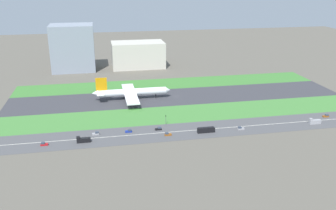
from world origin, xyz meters
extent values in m
plane|color=#5B564C|center=(0.00, 0.00, 0.00)|extent=(800.00, 800.00, 0.00)
cube|color=#38383D|center=(0.00, 0.00, 0.05)|extent=(280.00, 46.00, 0.10)
cube|color=#3D7A33|center=(0.00, 41.00, 0.05)|extent=(280.00, 36.00, 0.10)
cube|color=#427F38|center=(0.00, -41.00, 0.05)|extent=(280.00, 36.00, 0.10)
cube|color=#4C4C4F|center=(0.00, -73.00, 0.05)|extent=(280.00, 28.00, 0.10)
cube|color=silver|center=(0.00, -73.00, 0.11)|extent=(266.00, 0.50, 0.01)
cylinder|color=white|center=(-38.09, 0.00, 6.30)|extent=(56.00, 6.00, 6.00)
cone|color=white|center=(-8.09, 0.00, 6.30)|extent=(4.00, 5.70, 5.70)
cone|color=white|center=(-68.59, 0.00, 7.10)|extent=(5.00, 5.40, 5.40)
cube|color=orange|center=(-63.09, 0.00, 14.30)|extent=(9.00, 0.80, 11.00)
cube|color=white|center=(-64.09, 0.00, 7.30)|extent=(6.00, 16.00, 0.60)
cube|color=white|center=(-40.09, 15.00, 5.10)|extent=(10.00, 26.00, 1.00)
cylinder|color=gray|center=(-39.09, 9.00, 2.90)|extent=(5.00, 3.20, 3.20)
cube|color=white|center=(-40.09, -15.00, 5.10)|extent=(10.00, 26.00, 1.00)
cylinder|color=gray|center=(-39.09, -9.00, 2.90)|extent=(5.00, 3.20, 3.20)
cylinder|color=black|center=(-18.49, 0.00, 1.70)|extent=(1.00, 1.00, 3.20)
cylinder|color=black|center=(-42.09, 3.50, 1.70)|extent=(1.00, 1.00, 3.20)
cylinder|color=black|center=(-42.09, -3.50, 1.70)|extent=(1.00, 1.00, 3.20)
cube|color=navy|center=(-47.86, -68.00, 0.65)|extent=(4.40, 1.80, 1.10)
cube|color=#333D4C|center=(-47.06, -68.00, 1.65)|extent=(2.20, 1.66, 0.90)
cube|color=black|center=(-76.33, -78.00, 1.50)|extent=(8.40, 2.50, 2.80)
cube|color=black|center=(-79.53, -78.00, 3.50)|extent=(2.00, 2.30, 1.20)
cube|color=#99999E|center=(80.54, -78.00, 1.50)|extent=(8.40, 2.50, 2.80)
cube|color=#99999E|center=(77.34, -78.00, 3.50)|extent=(2.00, 2.30, 1.20)
cube|color=#99999E|center=(26.25, -78.00, 0.65)|extent=(4.40, 1.80, 1.10)
cube|color=#333D4C|center=(25.45, -78.00, 1.65)|extent=(2.20, 1.66, 0.90)
cube|color=#99999E|center=(-68.98, -68.00, 0.65)|extent=(4.40, 1.80, 1.10)
cube|color=#333D4C|center=(-68.18, -68.00, 1.65)|extent=(2.20, 1.66, 0.90)
cube|color=brown|center=(-23.36, -78.00, 0.65)|extent=(4.40, 1.80, 1.10)
cube|color=#333D4C|center=(-24.16, -78.00, 1.65)|extent=(2.20, 1.66, 0.90)
cube|color=black|center=(2.02, -78.00, 1.60)|extent=(11.60, 2.50, 3.00)
cube|color=black|center=(1.92, -78.00, 3.35)|extent=(10.80, 2.30, 0.50)
cube|color=brown|center=(95.55, -68.00, 0.65)|extent=(4.40, 1.80, 1.10)
cube|color=#333D4C|center=(96.35, -68.00, 1.65)|extent=(2.20, 1.66, 0.90)
cube|color=black|center=(-27.96, -68.00, 0.65)|extent=(4.40, 1.80, 1.10)
cube|color=#333D4C|center=(-27.16, -68.00, 1.65)|extent=(2.20, 1.66, 0.90)
cube|color=#B2191E|center=(-99.66, -78.00, 0.65)|extent=(4.40, 1.80, 1.10)
cube|color=#333D4C|center=(-100.46, -78.00, 1.65)|extent=(2.20, 1.66, 0.90)
cylinder|color=#4C4C51|center=(-21.38, -60.00, 3.10)|extent=(0.24, 0.24, 6.00)
cube|color=black|center=(-21.38, -60.00, 6.70)|extent=(0.36, 0.36, 1.20)
sphere|color=#19D826|center=(-21.38, -60.20, 7.00)|extent=(0.24, 0.24, 0.24)
cube|color=gray|center=(-90.00, 114.00, 24.49)|extent=(45.10, 35.63, 48.99)
cube|color=beige|center=(-19.97, 114.00, 14.12)|extent=(57.76, 32.90, 28.24)
cylinder|color=silver|center=(-10.86, 159.00, 6.86)|extent=(24.31, 24.31, 13.71)
camera|label=1|loc=(-64.84, -289.33, 96.51)|focal=39.12mm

